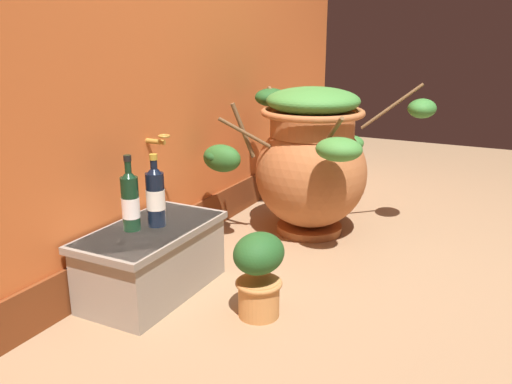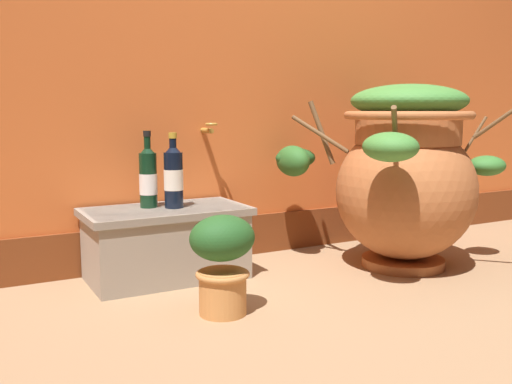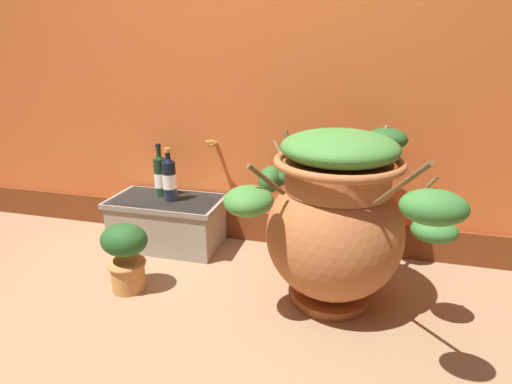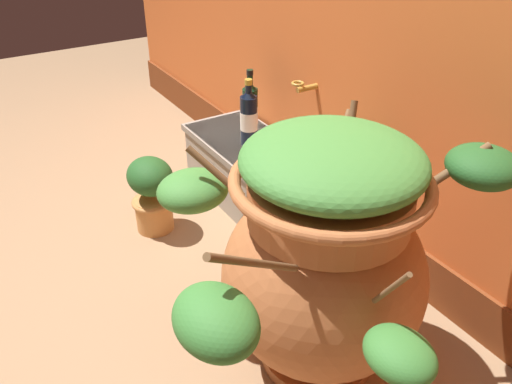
{
  "view_description": "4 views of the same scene",
  "coord_description": "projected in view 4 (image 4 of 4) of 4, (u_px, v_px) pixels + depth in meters",
  "views": [
    {
      "loc": [
        -2.18,
        -0.47,
        1.1
      ],
      "look_at": [
        0.03,
        0.66,
        0.36
      ],
      "focal_mm": 37.47,
      "sensor_mm": 36.0,
      "label": 1
    },
    {
      "loc": [
        -1.27,
        -1.35,
        0.71
      ],
      "look_at": [
        -0.08,
        0.85,
        0.35
      ],
      "focal_mm": 40.11,
      "sensor_mm": 36.0,
      "label": 2
    },
    {
      "loc": [
        0.62,
        -1.16,
        1.13
      ],
      "look_at": [
        0.1,
        0.83,
        0.42
      ],
      "focal_mm": 28.36,
      "sensor_mm": 36.0,
      "label": 3
    },
    {
      "loc": [
        1.48,
        -0.26,
        1.41
      ],
      "look_at": [
        -0.02,
        0.67,
        0.33
      ],
      "focal_mm": 37.21,
      "sensor_mm": 36.0,
      "label": 4
    }
  ],
  "objects": [
    {
      "name": "ground_plane",
      "position": [
        103.0,
        322.0,
        1.93
      ],
      "size": [
        7.0,
        7.0,
        0.0
      ],
      "primitive_type": "plane",
      "color": "#9E7A56"
    },
    {
      "name": "terracotta_urn",
      "position": [
        325.0,
        253.0,
        1.57
      ],
      "size": [
        0.94,
        1.06,
        0.84
      ],
      "color": "#B26638",
      "rests_on": "ground_plane"
    },
    {
      "name": "stone_ledge",
      "position": [
        246.0,
        166.0,
        2.59
      ],
      "size": [
        0.68,
        0.37,
        0.3
      ],
      "color": "#9E9384",
      "rests_on": "ground_plane"
    },
    {
      "name": "wine_bottle_left",
      "position": [
        249.0,
        116.0,
        2.42
      ],
      "size": [
        0.08,
        0.08,
        0.31
      ],
      "color": "black",
      "rests_on": "stone_ledge"
    },
    {
      "name": "wine_bottle_middle",
      "position": [
        250.0,
        108.0,
        2.52
      ],
      "size": [
        0.07,
        0.07,
        0.32
      ],
      "color": "black",
      "rests_on": "stone_ledge"
    },
    {
      "name": "potted_shrub",
      "position": [
        152.0,
        191.0,
        2.33
      ],
      "size": [
        0.23,
        0.19,
        0.35
      ],
      "color": "#D68E4C",
      "rests_on": "ground_plane"
    }
  ]
}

